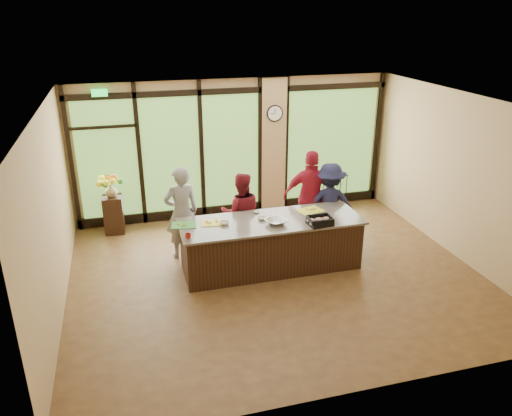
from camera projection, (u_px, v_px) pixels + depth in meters
floor at (276, 275)px, 8.77m from camera, size 7.00×7.00×0.00m
ceiling at (278, 104)px, 7.64m from camera, size 7.00×7.00×0.00m
back_wall at (235, 148)px, 10.88m from camera, size 7.00×0.00×7.00m
left_wall at (51, 217)px, 7.34m from camera, size 0.00×6.00×6.00m
right_wall at (460, 177)px, 9.06m from camera, size 0.00×6.00×6.00m
window_wall at (243, 153)px, 10.92m from camera, size 6.90×0.12×3.00m
island_base at (271, 245)px, 8.87m from camera, size 3.10×1.00×0.88m
countertop at (271, 221)px, 8.70m from camera, size 3.20×1.10×0.04m
wall_clock at (275, 113)px, 10.69m from camera, size 0.36×0.04×0.36m
cook_left at (182, 213)px, 9.12m from camera, size 0.70×0.52×1.76m
cook_midleft at (241, 213)px, 9.38m from camera, size 0.86×0.72×1.56m
cook_midright at (311, 197)px, 9.71m from camera, size 1.18×0.84×1.86m
cook_right at (329, 204)px, 9.70m from camera, size 1.17×0.85×1.63m
roasting_pan at (320, 223)px, 8.51m from camera, size 0.43×0.35×0.07m
mixing_bowl at (276, 222)px, 8.53m from camera, size 0.45×0.45×0.08m
cutting_board_left at (184, 225)px, 8.49m from camera, size 0.46×0.37×0.01m
cutting_board_center at (212, 223)px, 8.57m from camera, size 0.40×0.32×0.01m
cutting_board_right at (310, 211)px, 9.09m from camera, size 0.51×0.43×0.01m
prep_bowl_near at (224, 223)px, 8.52m from camera, size 0.22×0.22×0.05m
prep_bowl_mid at (262, 218)px, 8.71m from camera, size 0.15×0.15×0.05m
prep_bowl_far at (257, 212)px, 9.01m from camera, size 0.14×0.14×0.03m
red_ramekin at (188, 236)px, 8.00m from camera, size 0.13×0.13×0.08m
flower_stand at (114, 214)px, 10.29m from camera, size 0.41×0.41×0.79m
flower_vase at (111, 191)px, 10.09m from camera, size 0.28×0.28×0.26m
bar_cart at (332, 186)px, 11.58m from camera, size 0.70×0.51×0.86m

